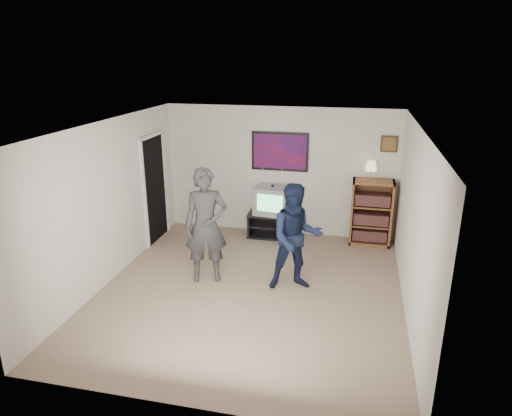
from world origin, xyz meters
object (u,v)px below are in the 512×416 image
at_px(media_stand, 273,225).
at_px(person_short, 296,238).
at_px(bookshelf, 371,213).
at_px(person_tall, 206,226).
at_px(crt_television, 272,200).

relative_size(media_stand, person_short, 0.58).
bearing_deg(person_short, bookshelf, 42.88).
xyz_separation_m(media_stand, person_short, (0.71, -1.97, 0.59)).
bearing_deg(person_tall, person_short, -16.45).
distance_m(bookshelf, person_short, 2.33).
distance_m(bookshelf, person_tall, 3.28).
xyz_separation_m(media_stand, crt_television, (-0.02, 0.00, 0.51)).
bearing_deg(bookshelf, person_short, -119.40).
relative_size(crt_television, bookshelf, 0.52).
bearing_deg(crt_television, media_stand, 6.37).
relative_size(media_stand, person_tall, 0.52).
bearing_deg(person_short, media_stand, 92.10).
xyz_separation_m(media_stand, person_tall, (-0.68, -2.01, 0.67)).
height_order(crt_television, person_short, person_short).
height_order(media_stand, bookshelf, bookshelf).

